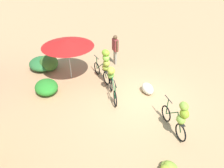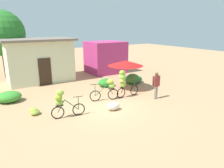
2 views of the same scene
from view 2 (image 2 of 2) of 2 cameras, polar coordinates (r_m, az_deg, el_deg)
ground_plane at (r=11.19m, az=-1.98°, el=-6.42°), size 60.00×60.00×0.00m
building_low at (r=17.04m, az=-19.45°, el=6.30°), size 5.24×3.29×3.31m
shop_pink at (r=19.30m, az=-1.83°, el=7.45°), size 3.20×2.80×2.85m
tree_behind_building at (r=19.32m, az=-28.33°, el=12.27°), size 3.70×3.70×5.52m
hedge_bush_front_left at (r=13.22m, az=-26.68°, el=-3.18°), size 1.38×1.16×0.62m
hedge_bush_front_right at (r=14.87m, az=-1.70°, el=0.40°), size 1.17×0.98×0.56m
hedge_bush_mid at (r=15.51m, az=5.71°, el=1.42°), size 1.04×0.93×0.79m
hedge_bush_by_door at (r=15.97m, az=5.86°, el=1.40°), size 1.47×1.25×0.56m
market_umbrella at (r=13.85m, az=3.76°, el=5.80°), size 2.37×2.37×2.01m
bicycle_leftmost at (r=9.89m, az=-13.56°, el=-4.90°), size 1.61×0.45×1.42m
bicycle_near_pile at (r=12.00m, az=-1.04°, el=-1.07°), size 1.68×0.60×1.26m
bicycle_center_loaded at (r=12.36m, az=3.28°, el=0.67°), size 1.67×0.38×1.72m
banana_pile_on_ground at (r=10.95m, az=-20.78°, el=-7.19°), size 0.65×0.73×0.33m
produce_sack at (r=10.72m, az=0.34°, el=-6.16°), size 0.74×0.50×0.44m
person_vendor at (r=12.36m, az=12.12°, el=0.30°), size 0.58×0.21×1.63m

